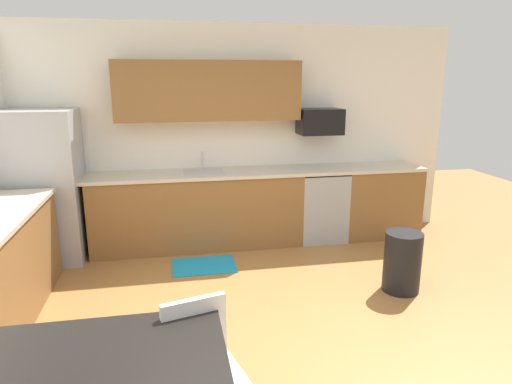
# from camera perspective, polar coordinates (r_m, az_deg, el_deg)

# --- Properties ---
(ground_plane) EXTENTS (12.00, 12.00, 0.00)m
(ground_plane) POSITION_cam_1_polar(r_m,az_deg,el_deg) (3.76, 3.05, -18.81)
(ground_plane) COLOR #9E6B38
(wall_back) EXTENTS (5.80, 0.10, 2.70)m
(wall_back) POSITION_cam_1_polar(r_m,az_deg,el_deg) (5.80, -3.11, 7.35)
(wall_back) COLOR white
(wall_back) RESTS_ON ground
(cabinet_run_back) EXTENTS (2.54, 0.60, 0.90)m
(cabinet_run_back) POSITION_cam_1_polar(r_m,az_deg,el_deg) (5.59, -7.37, -2.44)
(cabinet_run_back) COLOR brown
(cabinet_run_back) RESTS_ON ground
(cabinet_run_back_right) EXTENTS (1.01, 0.60, 0.90)m
(cabinet_run_back_right) POSITION_cam_1_polar(r_m,az_deg,el_deg) (6.19, 15.13, -1.17)
(cabinet_run_back_right) COLOR brown
(cabinet_run_back_right) RESTS_ON ground
(countertop_back) EXTENTS (4.80, 0.64, 0.04)m
(countertop_back) POSITION_cam_1_polar(r_m,az_deg,el_deg) (5.52, -2.55, 2.48)
(countertop_back) COLOR beige
(countertop_back) RESTS_ON cabinet_run_back
(upper_cabinets_back) EXTENTS (2.20, 0.34, 0.70)m
(upper_cabinets_back) POSITION_cam_1_polar(r_m,az_deg,el_deg) (5.50, -6.04, 12.66)
(upper_cabinets_back) COLOR brown
(refrigerator) EXTENTS (0.76, 0.70, 1.72)m
(refrigerator) POSITION_cam_1_polar(r_m,az_deg,el_deg) (5.58, -25.14, 0.59)
(refrigerator) COLOR #9EA0A5
(refrigerator) RESTS_ON ground
(oven_range) EXTENTS (0.60, 0.60, 0.91)m
(oven_range) POSITION_cam_1_polar(r_m,az_deg,el_deg) (5.89, 8.07, -1.55)
(oven_range) COLOR #999BA0
(oven_range) RESTS_ON ground
(microwave) EXTENTS (0.54, 0.36, 0.32)m
(microwave) POSITION_cam_1_polar(r_m,az_deg,el_deg) (5.79, 8.11, 8.86)
(microwave) COLOR black
(sink_basin) EXTENTS (0.48, 0.40, 0.14)m
(sink_basin) POSITION_cam_1_polar(r_m,az_deg,el_deg) (5.49, -6.64, 1.90)
(sink_basin) COLOR #A5A8AD
(sink_basin) RESTS_ON countertop_back
(sink_faucet) EXTENTS (0.02, 0.02, 0.24)m
(sink_faucet) POSITION_cam_1_polar(r_m,az_deg,el_deg) (5.64, -6.83, 3.88)
(sink_faucet) COLOR #B2B5BA
(sink_faucet) RESTS_ON countertop_back
(dining_table) EXTENTS (1.40, 0.90, 0.76)m
(dining_table) POSITION_cam_1_polar(r_m,az_deg,el_deg) (2.40, -21.76, -21.27)
(dining_table) COLOR black
(dining_table) RESTS_ON ground
(chair_near_table) EXTENTS (0.49, 0.49, 0.85)m
(chair_near_table) POSITION_cam_1_polar(r_m,az_deg,el_deg) (2.70, -6.94, -20.83)
(chair_near_table) COLOR white
(chair_near_table) RESTS_ON ground
(trash_bin) EXTENTS (0.36, 0.36, 0.60)m
(trash_bin) POSITION_cam_1_polar(r_m,az_deg,el_deg) (4.68, 18.08, -8.44)
(trash_bin) COLOR black
(trash_bin) RESTS_ON ground
(floor_mat) EXTENTS (0.70, 0.50, 0.01)m
(floor_mat) POSITION_cam_1_polar(r_m,az_deg,el_deg) (5.14, -6.63, -9.26)
(floor_mat) COLOR #198CBF
(floor_mat) RESTS_ON ground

